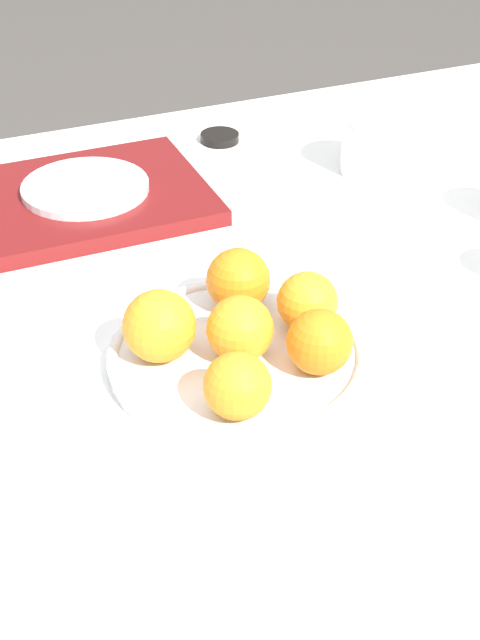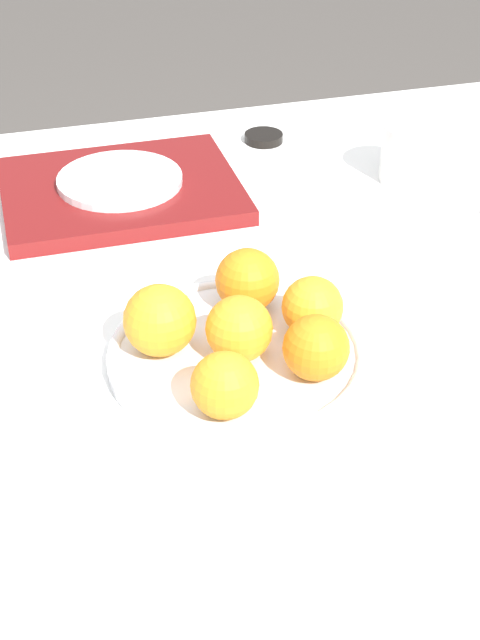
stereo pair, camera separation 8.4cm
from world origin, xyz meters
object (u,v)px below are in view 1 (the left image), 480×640
Objects in this scene: orange_1 at (307,302)px; side_plate at (85,187)px; fruit_platter at (240,354)px; orange_3 at (320,342)px; soy_dish at (220,137)px; orange_0 at (237,330)px; orange_4 at (159,326)px; serving_tray at (86,198)px; cup_1 at (374,145)px; orange_2 at (238,280)px; orange_5 at (237,386)px.

orange_1 is 0.38× the size of side_plate.
fruit_platter is 4.15× the size of orange_1.
orange_3 is 0.44m from side_plate.
orange_1 is at bearing -70.32° from side_plate.
orange_0 is at bearing -110.07° from soy_dish.
fruit_platter is at bearing -171.63° from orange_1.
orange_4 reaches higher than fruit_platter.
soy_dish is at bearing 69.93° from orange_0.
serving_tray is 3.43× the size of cup_1.
orange_1 is 0.08m from orange_2.
orange_0 is 0.09m from orange_1.
cup_1 is (0.40, 0.30, -0.01)m from orange_4.
orange_2 is at bearing -140.56° from cup_1.
orange_3 is (-0.02, -0.06, 0.00)m from orange_1.
cup_1 is at bearing -8.25° from side_plate.
orange_1 reaches higher than fruit_platter.
side_plate is at bearing 104.95° from orange_2.
orange_0 is 1.03× the size of orange_3.
cup_1 is (0.25, 0.31, -0.00)m from orange_1.
cup_1 is at bearing -8.25° from serving_tray.
serving_tray is (-0.05, 0.37, 0.00)m from fruit_platter.
fruit_platter is 0.52m from soy_dish.
orange_1 reaches higher than soy_dish.
fruit_platter is 0.38m from side_plate.
orange_1 is 0.92× the size of orange_2.
soy_dish is (0.12, 0.55, -0.04)m from orange_3.
orange_0 is 0.39m from serving_tray.
orange_5 is at bearing -113.10° from orange_2.
orange_5 is at bearing -110.38° from soy_dish.
orange_3 is at bearing -76.76° from orange_2.
cup_1 is (0.34, 0.33, -0.01)m from orange_0.
side_plate is (-0.11, 0.43, -0.02)m from orange_3.
fruit_platter reaches higher than soy_dish.
orange_3 reaches higher than fruit_platter.
orange_2 is 0.94× the size of orange_4.
orange_0 is at bearing -113.77° from orange_2.
serving_tray is (-0.11, 0.43, -0.03)m from orange_3.
orange_4 is (-0.07, 0.02, 0.04)m from fruit_platter.
orange_3 is 0.89× the size of orange_4.
orange_0 reaches higher than soy_dish.
orange_3 is 0.10m from orange_5.
orange_4 is at bearing -93.17° from side_plate.
orange_3 is at bearing -30.44° from orange_4.
cup_1 is 1.56× the size of soy_dish.
orange_3 is 0.39× the size of side_plate.
orange_0 reaches higher than serving_tray.
orange_5 is 0.69× the size of cup_1.
orange_0 and cup_1 have the same top height.
orange_4 is at bearing 108.74° from orange_5.
soy_dish is at bearing 70.63° from orange_2.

